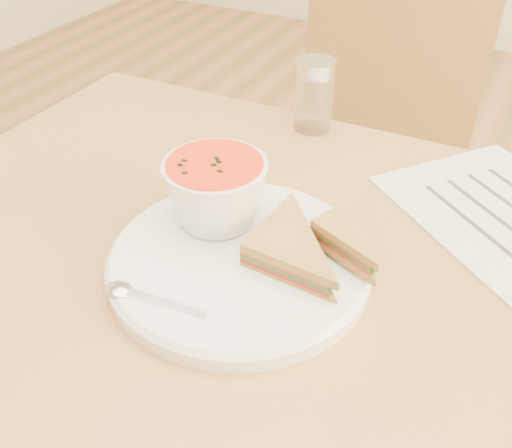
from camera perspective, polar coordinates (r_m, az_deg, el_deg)
The scene contains 8 objects.
dining_table at distance 0.93m, azimuth 1.56°, elevation -21.47°, with size 1.00×0.70×0.75m, color olive, non-canonical shape.
chair_far at distance 1.29m, azimuth 12.22°, elevation 1.91°, with size 0.39×0.39×0.87m, color brown, non-canonical shape.
plate at distance 0.62m, azimuth -1.65°, elevation -3.82°, with size 0.29×0.29×0.02m, color white, non-canonical shape.
soup_bowl at distance 0.64m, azimuth -4.00°, elevation 2.91°, with size 0.12×0.12×0.08m, color white, non-canonical shape.
sandwich_half_a at distance 0.59m, azimuth -1.61°, elevation -3.31°, with size 0.11×0.11×0.03m, color #BB8B42, non-canonical shape.
sandwich_half_b at distance 0.61m, azimuth 5.40°, elevation -0.67°, with size 0.09×0.09×0.03m, color #BB8B42, non-canonical shape.
spoon at distance 0.57m, azimuth -9.44°, elevation -7.82°, with size 0.16×0.03×0.01m, color silver, non-canonical shape.
condiment_shaker at distance 0.88m, azimuth 5.82°, elevation 12.67°, with size 0.06×0.06×0.11m, color silver, non-canonical shape.
Camera 1 is at (0.20, -0.44, 1.17)m, focal length 40.00 mm.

